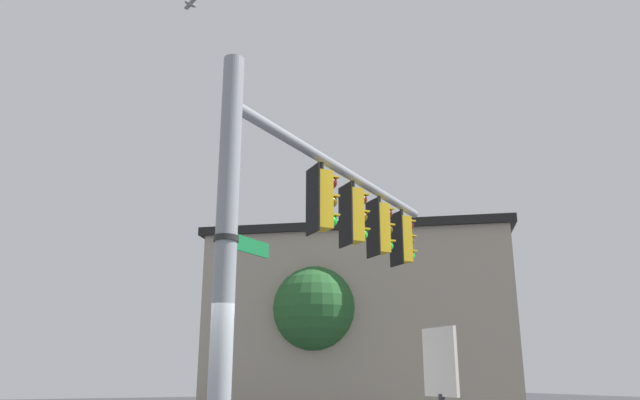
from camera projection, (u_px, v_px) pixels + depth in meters
signal_pole at (225, 263)px, 8.03m from camera, size 0.30×0.30×6.09m
mast_arm at (347, 173)px, 11.63m from camera, size 4.22×5.95×0.18m
traffic_light_nearest_pole at (323, 200)px, 10.61m from camera, size 0.54×0.49×1.31m
traffic_light_mid_inner at (354, 216)px, 11.63m from camera, size 0.54×0.49×1.31m
traffic_light_mid_outer at (381, 229)px, 12.66m from camera, size 0.54×0.49×1.31m
traffic_light_arm_end at (403, 239)px, 13.68m from camera, size 0.54×0.49×1.31m
street_name_sign at (236, 242)px, 8.30m from camera, size 0.75×0.99×0.22m
bird_flying at (190, 4)px, 11.95m from camera, size 0.35×0.28×0.10m
storefront_building at (364, 327)px, 23.29m from camera, size 12.58×13.30×6.73m
tree_by_storefront at (315, 310)px, 20.52m from camera, size 2.89×2.89×5.22m
historical_marker at (442, 394)px, 6.70m from camera, size 0.60×0.08×2.13m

